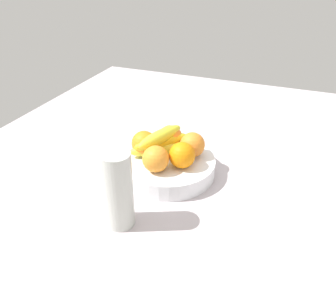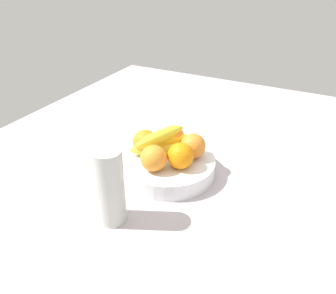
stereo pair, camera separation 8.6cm
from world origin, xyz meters
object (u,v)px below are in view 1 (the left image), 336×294
object	(u,v)px
orange_front_right	(192,145)
orange_back_right	(156,159)
orange_back_left	(144,143)
thermos_tumbler	(118,190)
orange_front_left	(182,155)
orange_center	(170,137)
fruit_bowl	(168,166)
banana_bunch	(160,143)

from	to	relation	value
orange_front_right	orange_back_right	distance (cm)	13.09
orange_back_left	thermos_tumbler	size ratio (longest dim) A/B	0.38
orange_back_right	orange_front_left	bearing A→B (deg)	-53.28
orange_front_left	orange_center	distance (cm)	10.88
orange_back_left	orange_back_right	xyz separation A→B (cm)	(-6.80, -6.62, 0.00)
fruit_bowl	thermos_tumbler	size ratio (longest dim) A/B	1.41
orange_front_right	orange_back_left	distance (cm)	14.23
thermos_tumbler	orange_back_left	bearing A→B (deg)	10.91
orange_back_right	banana_bunch	xyz separation A→B (cm)	(8.02, 2.09, 0.48)
orange_back_right	thermos_tumbler	xyz separation A→B (cm)	(-17.53, 1.93, 1.23)
orange_front_right	banana_bunch	bearing A→B (deg)	108.78
orange_back_left	orange_front_right	bearing A→B (deg)	-72.43
fruit_bowl	orange_back_right	size ratio (longest dim) A/B	3.74
orange_center	banana_bunch	xyz separation A→B (cm)	(-5.00, 1.36, 0.48)
orange_back_left	banana_bunch	size ratio (longest dim) A/B	0.43
orange_front_left	orange_center	bearing A→B (deg)	38.74
orange_back_left	orange_back_right	world-z (taller)	same
fruit_bowl	orange_back_left	size ratio (longest dim) A/B	3.74
orange_center	orange_back_left	distance (cm)	8.57
orange_center	thermos_tumbler	size ratio (longest dim) A/B	0.38
orange_front_right	banana_bunch	xyz separation A→B (cm)	(-3.07, 9.03, 0.48)
orange_center	orange_back_right	bearing A→B (deg)	-176.80
orange_back_right	thermos_tumbler	bearing A→B (deg)	173.71
thermos_tumbler	banana_bunch	bearing A→B (deg)	0.35
fruit_bowl	orange_back_right	distance (cm)	9.28
orange_front_left	banana_bunch	size ratio (longest dim) A/B	0.43
orange_front_right	orange_back_right	size ratio (longest dim) A/B	1.00
orange_front_left	orange_back_right	distance (cm)	7.59
orange_front_right	orange_back_left	size ratio (longest dim) A/B	1.00
banana_bunch	orange_back_left	bearing A→B (deg)	105.09
banana_bunch	orange_front_left	bearing A→B (deg)	-113.10
fruit_bowl	thermos_tumbler	world-z (taller)	thermos_tumbler
fruit_bowl	orange_back_right	world-z (taller)	orange_back_right
orange_front_right	orange_center	size ratio (longest dim) A/B	1.00
orange_center	orange_back_left	world-z (taller)	same
orange_center	fruit_bowl	bearing A→B (deg)	-164.78
orange_front_left	orange_back_right	world-z (taller)	same
orange_center	banana_bunch	distance (cm)	5.21
orange_back_left	banana_bunch	world-z (taller)	banana_bunch
orange_back_right	orange_front_right	bearing A→B (deg)	-32.07
orange_center	banana_bunch	bearing A→B (deg)	164.84
orange_back_right	orange_center	bearing A→B (deg)	3.20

